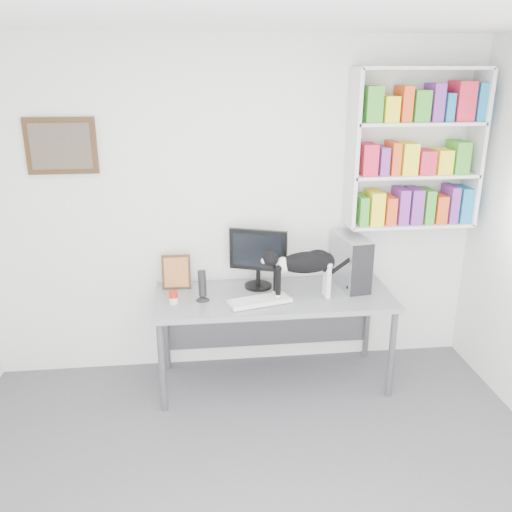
% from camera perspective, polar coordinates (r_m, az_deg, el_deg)
% --- Properties ---
extents(room, '(4.01, 4.01, 2.70)m').
position_cam_1_polar(room, '(2.52, 1.35, -6.75)').
color(room, '#515156').
rests_on(room, ground).
extents(bookshelf, '(1.03, 0.28, 1.24)m').
position_cam_1_polar(bookshelf, '(4.48, 16.40, 10.73)').
color(bookshelf, silver).
rests_on(bookshelf, room).
extents(wall_art, '(0.52, 0.04, 0.42)m').
position_cam_1_polar(wall_art, '(4.36, -19.83, 10.84)').
color(wall_art, '#422A15').
rests_on(wall_art, room).
extents(desk, '(1.85, 0.72, 0.77)m').
position_cam_1_polar(desk, '(4.41, 1.87, -8.73)').
color(desk, gray).
rests_on(desk, room).
extents(monitor, '(0.51, 0.37, 0.49)m').
position_cam_1_polar(monitor, '(4.30, 0.24, -0.24)').
color(monitor, black).
rests_on(monitor, desk).
extents(keyboard, '(0.50, 0.29, 0.04)m').
position_cam_1_polar(keyboard, '(4.09, 0.36, -4.74)').
color(keyboard, silver).
rests_on(keyboard, desk).
extents(pc_tower, '(0.24, 0.44, 0.42)m').
position_cam_1_polar(pc_tower, '(4.40, 9.96, -0.58)').
color(pc_tower, '#B8B8BD').
rests_on(pc_tower, desk).
extents(speaker, '(0.12, 0.12, 0.25)m').
position_cam_1_polar(speaker, '(4.12, -5.68, -3.06)').
color(speaker, black).
rests_on(speaker, desk).
extents(leaning_print, '(0.23, 0.09, 0.28)m').
position_cam_1_polar(leaning_print, '(4.37, -8.39, -1.60)').
color(leaning_print, '#422A15').
rests_on(leaning_print, desk).
extents(soup_can, '(0.07, 0.07, 0.10)m').
position_cam_1_polar(soup_can, '(4.12, -8.68, -4.33)').
color(soup_can, '#A91B0E').
rests_on(soup_can, desk).
extents(cat, '(0.65, 0.22, 0.39)m').
position_cam_1_polar(cat, '(4.13, 5.12, -1.94)').
color(cat, black).
rests_on(cat, desk).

